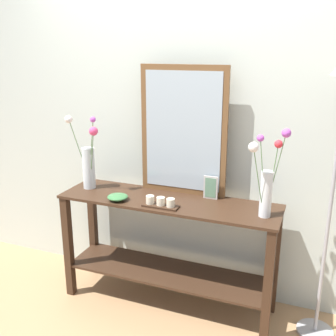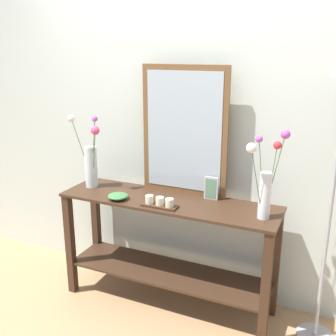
# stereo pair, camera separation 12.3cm
# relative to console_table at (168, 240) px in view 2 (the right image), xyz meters

# --- Properties ---
(ground_plane) EXTENTS (7.00, 6.00, 0.02)m
(ground_plane) POSITION_rel_console_table_xyz_m (0.00, 0.00, -0.52)
(ground_plane) COLOR #A87F56
(wall_back) EXTENTS (6.40, 0.08, 2.70)m
(wall_back) POSITION_rel_console_table_xyz_m (0.00, 0.33, 0.84)
(wall_back) COLOR beige
(wall_back) RESTS_ON ground
(console_table) EXTENTS (1.55, 0.43, 0.82)m
(console_table) POSITION_rel_console_table_xyz_m (0.00, 0.00, 0.00)
(console_table) COLOR #382316
(console_table) RESTS_ON ground
(mirror_leaning) EXTENTS (0.63, 0.03, 0.91)m
(mirror_leaning) POSITION_rel_console_table_xyz_m (0.04, 0.18, 0.76)
(mirror_leaning) COLOR brown
(mirror_leaning) RESTS_ON console_table
(tall_vase_left) EXTENTS (0.24, 0.17, 0.56)m
(tall_vase_left) POSITION_rel_console_table_xyz_m (-0.64, 0.01, 0.51)
(tall_vase_left) COLOR silver
(tall_vase_left) RESTS_ON console_table
(vase_right) EXTENTS (0.23, 0.18, 0.56)m
(vase_right) POSITION_rel_console_table_xyz_m (0.67, -0.04, 0.55)
(vase_right) COLOR silver
(vase_right) RESTS_ON console_table
(candle_tray) EXTENTS (0.24, 0.09, 0.07)m
(candle_tray) POSITION_rel_console_table_xyz_m (-0.00, -0.13, 0.33)
(candle_tray) COLOR #382316
(candle_tray) RESTS_ON console_table
(picture_frame_small) EXTENTS (0.10, 0.01, 0.16)m
(picture_frame_small) POSITION_rel_console_table_xyz_m (0.27, 0.14, 0.39)
(picture_frame_small) COLOR #B7B2AD
(picture_frame_small) RESTS_ON console_table
(decorative_bowl) EXTENTS (0.14, 0.14, 0.04)m
(decorative_bowl) POSITION_rel_console_table_xyz_m (-0.32, -0.13, 0.33)
(decorative_bowl) COLOR #38703D
(decorative_bowl) RESTS_ON console_table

